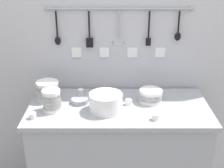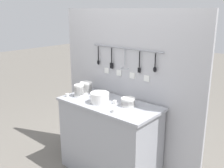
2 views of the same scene
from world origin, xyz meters
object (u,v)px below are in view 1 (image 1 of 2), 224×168
object	(u,v)px
bowl_stack_tall_left	(48,91)
cup_by_caddy	(81,91)
plate_stack	(106,102)
cup_mid_row	(156,117)
steel_mixing_bowl	(80,101)
cup_back_left	(129,102)
cup_edge_far	(33,116)
bowl_stack_short_front	(151,96)
bowl_stack_back_corner	(52,100)

from	to	relation	value
bowl_stack_tall_left	cup_by_caddy	xyz separation A→B (m)	(0.22, 0.09, -0.05)
plate_stack	cup_by_caddy	distance (m)	0.32
cup_mid_row	steel_mixing_bowl	bearing A→B (deg)	154.60
cup_back_left	cup_mid_row	size ratio (longest dim) A/B	1.00
cup_edge_far	cup_back_left	distance (m)	0.63
plate_stack	cup_mid_row	distance (m)	0.33
bowl_stack_short_front	bowl_stack_back_corner	world-z (taller)	bowl_stack_back_corner
bowl_stack_tall_left	steel_mixing_bowl	distance (m)	0.24
cup_mid_row	bowl_stack_tall_left	bearing A→B (deg)	157.97
plate_stack	steel_mixing_bowl	bearing A→B (deg)	147.94
bowl_stack_short_front	steel_mixing_bowl	size ratio (longest dim) A/B	1.33
bowl_stack_back_corner	cup_edge_far	bearing A→B (deg)	-135.76
plate_stack	cup_by_caddy	world-z (taller)	plate_stack
cup_back_left	cup_mid_row	bearing A→B (deg)	-52.56
steel_mixing_bowl	cup_by_caddy	distance (m)	0.14
bowl_stack_back_corner	cup_edge_far	world-z (taller)	bowl_stack_back_corner
bowl_stack_short_front	steel_mixing_bowl	distance (m)	0.49
bowl_stack_tall_left	cup_back_left	size ratio (longest dim) A/B	3.54
cup_by_caddy	bowl_stack_short_front	bearing A→B (deg)	-14.20
bowl_stack_back_corner	plate_stack	bearing A→B (deg)	0.11
bowl_stack_back_corner	bowl_stack_tall_left	distance (m)	0.18
plate_stack	cup_back_left	distance (m)	0.18
bowl_stack_short_front	bowl_stack_tall_left	xyz separation A→B (m)	(-0.71, 0.04, 0.02)
cup_edge_far	cup_by_caddy	xyz separation A→B (m)	(0.26, 0.36, 0.00)
plate_stack	cup_edge_far	xyz separation A→B (m)	(-0.45, -0.10, -0.04)
cup_mid_row	cup_back_left	bearing A→B (deg)	127.44
cup_by_caddy	steel_mixing_bowl	bearing A→B (deg)	-87.37
bowl_stack_short_front	bowl_stack_tall_left	size ratio (longest dim) A/B	1.01
bowl_stack_short_front	cup_mid_row	xyz separation A→B (m)	(0.00, -0.25, -0.03)
bowl_stack_short_front	cup_edge_far	xyz separation A→B (m)	(-0.75, -0.23, -0.03)
plate_stack	cup_back_left	size ratio (longest dim) A/B	4.95
cup_mid_row	cup_edge_far	bearing A→B (deg)	178.72
bowl_stack_short_front	cup_edge_far	world-z (taller)	bowl_stack_short_front
cup_back_left	steel_mixing_bowl	bearing A→B (deg)	175.11
steel_mixing_bowl	cup_edge_far	distance (m)	0.34
bowl_stack_short_front	cup_mid_row	size ratio (longest dim) A/B	3.59
cup_back_left	cup_mid_row	world-z (taller)	same
bowl_stack_tall_left	cup_by_caddy	world-z (taller)	bowl_stack_tall_left
bowl_stack_tall_left	cup_edge_far	world-z (taller)	bowl_stack_tall_left
plate_stack	cup_edge_far	bearing A→B (deg)	-167.27
bowl_stack_short_front	steel_mixing_bowl	xyz separation A→B (m)	(-0.48, -0.02, -0.03)
bowl_stack_short_front	plate_stack	world-z (taller)	plate_stack
plate_stack	cup_by_caddy	size ratio (longest dim) A/B	4.95
plate_stack	cup_by_caddy	xyz separation A→B (m)	(-0.19, 0.26, -0.04)
steel_mixing_bowl	cup_edge_far	xyz separation A→B (m)	(-0.27, -0.21, 0.00)
bowl_stack_tall_left	plate_stack	world-z (taller)	bowl_stack_tall_left
cup_back_left	cup_by_caddy	size ratio (longest dim) A/B	1.00
bowl_stack_short_front	bowl_stack_back_corner	distance (m)	0.66
cup_back_left	cup_by_caddy	world-z (taller)	same
cup_edge_far	cup_mid_row	size ratio (longest dim) A/B	1.00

